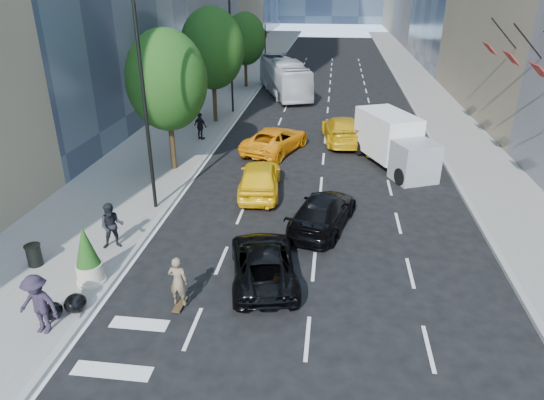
# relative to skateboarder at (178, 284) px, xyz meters

# --- Properties ---
(ground) EXTENTS (160.00, 160.00, 0.00)m
(ground) POSITION_rel_skateboarder_xyz_m (3.20, 3.00, -0.87)
(ground) COLOR black
(ground) RESTS_ON ground
(sidewalk_left) EXTENTS (6.00, 120.00, 0.15)m
(sidewalk_left) POSITION_rel_skateboarder_xyz_m (-5.80, 33.00, -0.79)
(sidewalk_left) COLOR slate
(sidewalk_left) RESTS_ON ground
(sidewalk_right) EXTENTS (4.00, 120.00, 0.15)m
(sidewalk_right) POSITION_rel_skateboarder_xyz_m (13.20, 33.00, -0.79)
(sidewalk_right) COLOR slate
(sidewalk_right) RESTS_ON ground
(lamp_near) EXTENTS (2.13, 0.22, 10.00)m
(lamp_near) POSITION_rel_skateboarder_xyz_m (-3.12, 7.00, 4.95)
(lamp_near) COLOR black
(lamp_near) RESTS_ON sidewalk_left
(lamp_far) EXTENTS (2.13, 0.22, 10.00)m
(lamp_far) POSITION_rel_skateboarder_xyz_m (-3.12, 25.00, 4.95)
(lamp_far) COLOR black
(lamp_far) RESTS_ON sidewalk_left
(tree_near) EXTENTS (4.20, 4.20, 7.46)m
(tree_near) POSITION_rel_skateboarder_xyz_m (-4.00, 12.00, 4.10)
(tree_near) COLOR black
(tree_near) RESTS_ON sidewalk_left
(tree_mid) EXTENTS (4.50, 4.50, 7.99)m
(tree_mid) POSITION_rel_skateboarder_xyz_m (-4.00, 22.00, 4.45)
(tree_mid) COLOR black
(tree_mid) RESTS_ON sidewalk_left
(tree_far) EXTENTS (3.90, 3.90, 6.92)m
(tree_far) POSITION_rel_skateboarder_xyz_m (-4.00, 35.00, 3.76)
(tree_far) COLOR black
(tree_far) RESTS_ON sidewalk_left
(traffic_signal) EXTENTS (2.48, 0.53, 5.20)m
(traffic_signal) POSITION_rel_skateboarder_xyz_m (-3.20, 43.00, 3.37)
(traffic_signal) COLOR black
(traffic_signal) RESTS_ON sidewalk_left
(facade_flags) EXTENTS (1.85, 13.30, 2.05)m
(facade_flags) POSITION_rel_skateboarder_xyz_m (13.84, 13.00, 5.32)
(facade_flags) COLOR black
(facade_flags) RESTS_ON ground
(skateboarder) EXTENTS (0.65, 0.45, 1.73)m
(skateboarder) POSITION_rel_skateboarder_xyz_m (0.00, 0.00, 0.00)
(skateboarder) COLOR brown
(skateboarder) RESTS_ON ground
(black_sedan_lincoln) EXTENTS (3.10, 5.11, 1.32)m
(black_sedan_lincoln) POSITION_rel_skateboarder_xyz_m (2.45, 2.00, -0.20)
(black_sedan_lincoln) COLOR black
(black_sedan_lincoln) RESTS_ON ground
(black_sedan_mercedes) EXTENTS (3.23, 5.36, 1.45)m
(black_sedan_mercedes) POSITION_rel_skateboarder_xyz_m (4.40, 6.19, -0.14)
(black_sedan_mercedes) COLOR black
(black_sedan_mercedes) RESTS_ON ground
(taxi_a) EXTENTS (2.33, 5.00, 1.66)m
(taxi_a) POSITION_rel_skateboarder_xyz_m (1.20, 9.50, -0.04)
(taxi_a) COLOR yellow
(taxi_a) RESTS_ON ground
(taxi_b) EXTENTS (1.77, 4.47, 1.45)m
(taxi_b) POSITION_rel_skateboarder_xyz_m (7.40, 17.00, -0.14)
(taxi_b) COLOR yellow
(taxi_b) RESTS_ON ground
(taxi_c) EXTENTS (4.19, 5.97, 1.51)m
(taxi_c) POSITION_rel_skateboarder_xyz_m (1.20, 16.00, -0.11)
(taxi_c) COLOR orange
(taxi_c) RESTS_ON ground
(taxi_d) EXTENTS (2.96, 5.93, 1.65)m
(taxi_d) POSITION_rel_skateboarder_xyz_m (5.28, 18.50, -0.04)
(taxi_d) COLOR #DBA70B
(taxi_d) RESTS_ON ground
(city_bus) EXTENTS (6.03, 11.64, 3.17)m
(city_bus) POSITION_rel_skateboarder_xyz_m (0.00, 32.65, 0.72)
(city_bus) COLOR silver
(city_bus) RESTS_ON ground
(box_truck) EXTENTS (4.40, 6.38, 2.89)m
(box_truck) POSITION_rel_skateboarder_xyz_m (8.09, 14.25, 0.60)
(box_truck) COLOR white
(box_truck) RESTS_ON ground
(pedestrian_a) EXTENTS (1.09, 0.96, 1.87)m
(pedestrian_a) POSITION_rel_skateboarder_xyz_m (-3.60, 3.19, 0.22)
(pedestrian_a) COLOR black
(pedestrian_a) RESTS_ON sidewalk_left
(pedestrian_b) EXTENTS (1.11, 0.88, 1.77)m
(pedestrian_b) POSITION_rel_skateboarder_xyz_m (-3.90, 17.44, 0.17)
(pedestrian_b) COLOR black
(pedestrian_b) RESTS_ON sidewalk_left
(pedestrian_c) EXTENTS (1.33, 0.86, 1.94)m
(pedestrian_c) POSITION_rel_skateboarder_xyz_m (-3.60, -1.86, 0.25)
(pedestrian_c) COLOR #251D2C
(pedestrian_c) RESTS_ON sidewalk_left
(trash_can) EXTENTS (0.53, 0.53, 0.79)m
(trash_can) POSITION_rel_skateboarder_xyz_m (-5.94, 1.58, -0.32)
(trash_can) COLOR black
(trash_can) RESTS_ON sidewalk_left
(planter_shrub) EXTENTS (0.90, 0.90, 2.16)m
(planter_shrub) POSITION_rel_skateboarder_xyz_m (-3.40, 0.79, 0.31)
(planter_shrub) COLOR beige
(planter_shrub) RESTS_ON sidewalk_left
(garbage_bags) EXTENTS (1.16, 1.12, 0.58)m
(garbage_bags) POSITION_rel_skateboarder_xyz_m (-3.35, -0.96, -0.44)
(garbage_bags) COLOR black
(garbage_bags) RESTS_ON sidewalk_left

